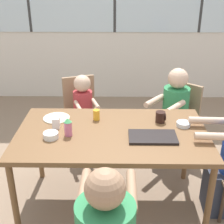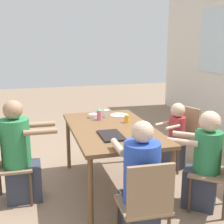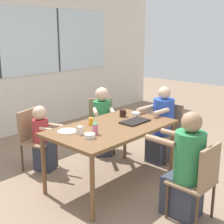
{
  "view_description": "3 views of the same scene",
  "coord_description": "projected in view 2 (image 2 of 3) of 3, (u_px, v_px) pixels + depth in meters",
  "views": [
    {
      "loc": [
        0.04,
        -2.27,
        2.0
      ],
      "look_at": [
        0.0,
        0.0,
        0.95
      ],
      "focal_mm": 50.0,
      "sensor_mm": 36.0,
      "label": 1
    },
    {
      "loc": [
        3.31,
        -0.93,
        1.78
      ],
      "look_at": [
        0.0,
        0.0,
        0.95
      ],
      "focal_mm": 50.0,
      "sensor_mm": 36.0,
      "label": 2
    },
    {
      "loc": [
        -2.69,
        -2.47,
        1.9
      ],
      "look_at": [
        0.0,
        0.0,
        0.95
      ],
      "focal_mm": 50.0,
      "sensor_mm": 36.0,
      "label": 3
    }
  ],
  "objects": [
    {
      "name": "person_woman_green_shirt",
      "position": [
        140.0,
        190.0,
        2.66
      ],
      "size": [
        0.59,
        0.35,
        1.13
      ],
      "rotation": [
        0.0,
        0.0,
        1.53
      ],
      "color": "#333847",
      "rests_on": "ground_plane"
    },
    {
      "name": "person_man_teal_shirt",
      "position": [
        20.0,
        156.0,
        3.38
      ],
      "size": [
        0.35,
        0.59,
        1.14
      ],
      "rotation": [
        0.0,
        0.0,
        -0.02
      ],
      "color": "#333847",
      "rests_on": "ground_plane"
    },
    {
      "name": "milk_carton_small",
      "position": [
        107.0,
        113.0,
        4.03
      ],
      "size": [
        0.06,
        0.06,
        0.09
      ],
      "color": "silver",
      "rests_on": "dining_table"
    },
    {
      "name": "chair_for_woman_green_shirt",
      "position": [
        146.0,
        201.0,
        2.5
      ],
      "size": [
        0.42,
        0.42,
        0.84
      ],
      "rotation": [
        0.0,
        0.0,
        1.53
      ],
      "color": "#937556",
      "rests_on": "ground_plane"
    },
    {
      "name": "dining_table",
      "position": [
        112.0,
        132.0,
        3.59
      ],
      "size": [
        1.58,
        0.92,
        0.77
      ],
      "color": "brown",
      "rests_on": "ground_plane"
    },
    {
      "name": "person_toddler",
      "position": [
        175.0,
        138.0,
        4.24
      ],
      "size": [
        0.33,
        0.44,
        0.92
      ],
      "rotation": [
        0.0,
        0.0,
        -2.81
      ],
      "color": "#333847",
      "rests_on": "ground_plane"
    },
    {
      "name": "plate_tortillas",
      "position": [
        119.0,
        115.0,
        4.11
      ],
      "size": [
        0.24,
        0.24,
        0.01
      ],
      "color": "beige",
      "rests_on": "dining_table"
    },
    {
      "name": "bowl_white_shallow",
      "position": [
        140.0,
        142.0,
        3.03
      ],
      "size": [
        0.12,
        0.12,
        0.04
      ],
      "color": "silver",
      "rests_on": "dining_table"
    },
    {
      "name": "chair_for_toddler",
      "position": [
        183.0,
        132.0,
        4.31
      ],
      "size": [
        0.51,
        0.51,
        0.84
      ],
      "rotation": [
        0.0,
        0.0,
        -2.81
      ],
      "color": "#937556",
      "rests_on": "ground_plane"
    },
    {
      "name": "coffee_mug",
      "position": [
        141.0,
        132.0,
        3.22
      ],
      "size": [
        0.09,
        0.08,
        0.1
      ],
      "color": "black",
      "rests_on": "dining_table"
    },
    {
      "name": "chair_for_man_teal_shirt",
      "position": [
        4.0,
        160.0,
        3.34
      ],
      "size": [
        0.41,
        0.41,
        0.84
      ],
      "rotation": [
        0.0,
        0.0,
        -0.02
      ],
      "color": "#937556",
      "rests_on": "ground_plane"
    },
    {
      "name": "bowl_cereal",
      "position": [
        93.0,
        116.0,
        4.0
      ],
      "size": [
        0.12,
        0.12,
        0.05
      ],
      "color": "white",
      "rests_on": "dining_table"
    },
    {
      "name": "chair_for_man_blue_shirt",
      "position": [
        220.0,
        166.0,
        3.18
      ],
      "size": [
        0.56,
        0.56,
        0.84
      ],
      "rotation": [
        0.0,
        0.0,
        -3.83
      ],
      "color": "#937556",
      "rests_on": "ground_plane"
    },
    {
      "name": "food_tray_dark",
      "position": [
        111.0,
        136.0,
        3.25
      ],
      "size": [
        0.38,
        0.23,
        0.02
      ],
      "color": "black",
      "rests_on": "dining_table"
    },
    {
      "name": "juice_glass",
      "position": [
        127.0,
        119.0,
        3.76
      ],
      "size": [
        0.06,
        0.06,
        0.09
      ],
      "color": "gold",
      "rests_on": "dining_table"
    },
    {
      "name": "ground_plane",
      "position": [
        112.0,
        188.0,
        3.76
      ],
      "size": [
        16.0,
        16.0,
        0.0
      ],
      "primitive_type": "plane",
      "color": "#8C725B"
    },
    {
      "name": "person_man_blue_shirt",
      "position": [
        204.0,
        164.0,
        3.24
      ],
      "size": [
        0.54,
        0.57,
        1.06
      ],
      "rotation": [
        0.0,
        0.0,
        -3.83
      ],
      "color": "#333847",
      "rests_on": "ground_plane"
    },
    {
      "name": "sippy_cup",
      "position": [
        99.0,
        114.0,
        3.87
      ],
      "size": [
        0.07,
        0.07,
        0.15
      ],
      "color": "#CC668C",
      "rests_on": "dining_table"
    }
  ]
}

